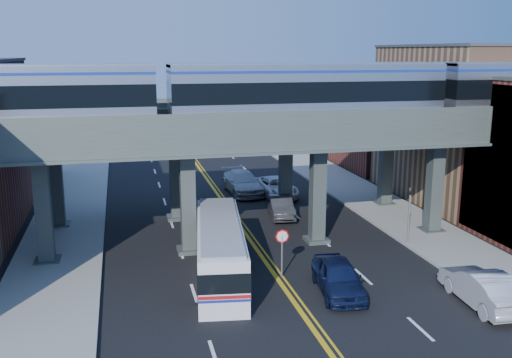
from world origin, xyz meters
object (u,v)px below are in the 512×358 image
Objects in this scene: stop_sign at (282,245)px; car_lane_a at (338,277)px; transit_bus at (220,250)px; car_lane_d at (243,182)px; car_lane_c at (276,187)px; traffic_signal at (409,209)px; transit_train at (307,91)px; car_lane_b at (281,207)px; car_parked_curb at (482,287)px.

stop_sign is 0.53× the size of car_lane_a.
transit_bus is 1.76× the size of car_lane_d.
car_lane_c is at bearing -36.01° from car_lane_d.
transit_train is at bearing 161.53° from traffic_signal.
car_lane_c reaches higher than car_lane_b.
traffic_signal reaches higher than car_lane_c.
transit_train is 4.59× the size of transit_bus.
stop_sign is at bearing -108.68° from car_lane_c.
car_lane_d is 24.69m from car_parked_curb.
transit_bus is at bearing -146.44° from transit_train.
car_lane_a is at bearing -100.71° from car_lane_c.
car_lane_a is 0.95× the size of car_parked_curb.
stop_sign is 0.24× the size of transit_bus.
traffic_signal is at bearing -75.89° from car_lane_c.
stop_sign is 3.52m from car_lane_a.
car_lane_c is at bearing 85.32° from car_lane_b.
traffic_signal is 0.83× the size of car_lane_a.
transit_train reaches higher than car_lane_d.
stop_sign is 0.58× the size of car_lane_b.
transit_train is 8.08× the size of car_lane_d.
traffic_signal is at bearing 47.36° from car_lane_a.
car_parked_curb is (-0.70, -8.45, -1.44)m from traffic_signal.
car_lane_b is at bearing -106.58° from car_lane_c.
car_lane_a is at bearing -21.34° from car_parked_curb.
car_parked_curb is at bearing -111.80° from transit_bus.
car_parked_curb is at bearing -94.74° from traffic_signal.
transit_train is 10.15× the size of car_lane_a.
transit_train reaches higher than car_lane_c.
stop_sign is 11.28m from car_lane_b.
traffic_signal reaches higher than car_lane_b.
car_parked_curb is at bearing -17.13° from car_lane_a.
car_lane_a is 0.90× the size of car_lane_c.
transit_train is 12.24× the size of traffic_signal.
car_lane_d is at bearing 84.28° from stop_sign.
car_parked_curb is at bearing -33.60° from stop_sign.
car_lane_c is at bearing 75.49° from stop_sign.
traffic_signal is 8.60m from car_parked_curb.
stop_sign is at bearing -99.77° from transit_bus.
car_lane_b is 0.86× the size of car_parked_curb.
car_lane_d is at bearing 98.30° from car_lane_a.
car_lane_a is at bearing -140.20° from traffic_signal.
traffic_signal is 0.38× the size of transit_bus.
transit_train is 10.42m from car_lane_b.
stop_sign reaches higher than car_lane_a.
transit_bus is at bearing -26.27° from car_parked_curb.
transit_train is 11.14× the size of car_lane_b.
traffic_signal is 0.79× the size of car_parked_curb.
stop_sign is (-2.91, -5.00, -7.63)m from transit_train.
car_lane_d is (1.84, 18.41, -0.86)m from stop_sign.
car_lane_d is 1.19× the size of car_parked_curb.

